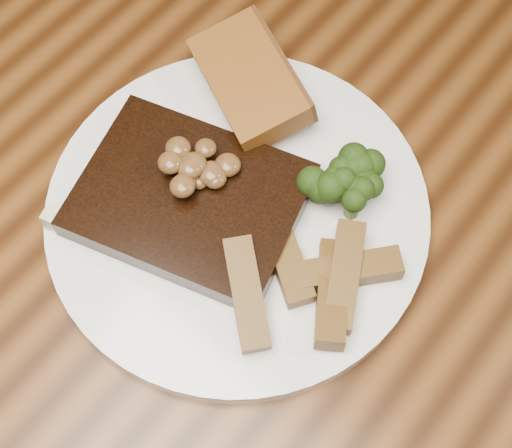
{
  "coord_description": "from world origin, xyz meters",
  "views": [
    {
      "loc": [
        0.17,
        -0.19,
        1.27
      ],
      "look_at": [
        0.02,
        -0.01,
        0.78
      ],
      "focal_mm": 50.0,
      "sensor_mm": 36.0,
      "label": 1
    }
  ],
  "objects_px": {
    "steak": "(190,201)",
    "dining_table": "(248,263)",
    "plate": "(238,212)",
    "potato_wedges": "(313,276)",
    "garlic_bread": "(249,95)"
  },
  "relations": [
    {
      "from": "steak",
      "to": "dining_table",
      "type": "bearing_deg",
      "value": 18.04
    },
    {
      "from": "plate",
      "to": "potato_wedges",
      "type": "relative_size",
      "value": 2.85
    },
    {
      "from": "plate",
      "to": "steak",
      "type": "height_order",
      "value": "steak"
    },
    {
      "from": "potato_wedges",
      "to": "garlic_bread",
      "type": "bearing_deg",
      "value": 145.56
    },
    {
      "from": "steak",
      "to": "garlic_bread",
      "type": "bearing_deg",
      "value": 88.83
    },
    {
      "from": "steak",
      "to": "potato_wedges",
      "type": "height_order",
      "value": "same"
    },
    {
      "from": "plate",
      "to": "potato_wedges",
      "type": "height_order",
      "value": "potato_wedges"
    },
    {
      "from": "steak",
      "to": "potato_wedges",
      "type": "distance_m",
      "value": 0.11
    },
    {
      "from": "plate",
      "to": "garlic_bread",
      "type": "bearing_deg",
      "value": 124.03
    },
    {
      "from": "steak",
      "to": "potato_wedges",
      "type": "xyz_separation_m",
      "value": [
        0.11,
        0.01,
        -0.0
      ]
    },
    {
      "from": "plate",
      "to": "potato_wedges",
      "type": "distance_m",
      "value": 0.09
    },
    {
      "from": "potato_wedges",
      "to": "plate",
      "type": "bearing_deg",
      "value": 171.5
    },
    {
      "from": "potato_wedges",
      "to": "dining_table",
      "type": "bearing_deg",
      "value": 169.53
    },
    {
      "from": "plate",
      "to": "steak",
      "type": "xyz_separation_m",
      "value": [
        -0.03,
        -0.02,
        0.02
      ]
    },
    {
      "from": "steak",
      "to": "plate",
      "type": "bearing_deg",
      "value": 22.9
    }
  ]
}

